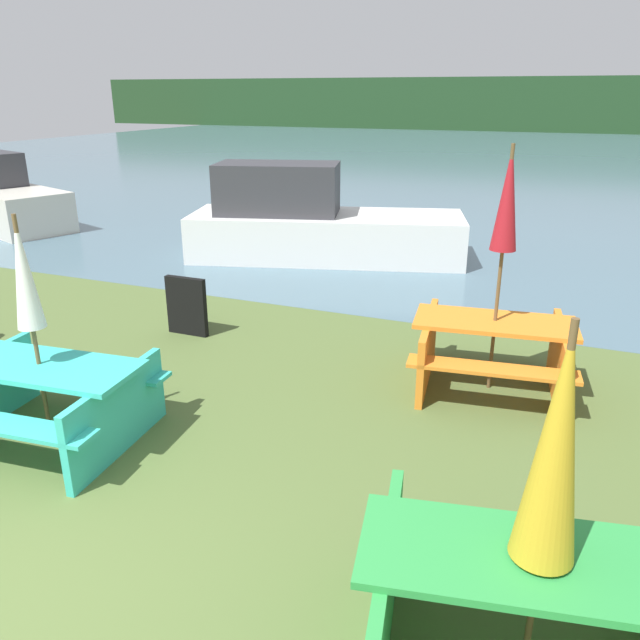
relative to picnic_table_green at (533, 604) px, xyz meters
The scene contains 11 objects.
water 30.17m from the picnic_table_green, 95.97° to the left, with size 60.00×50.00×0.00m.
far_treeline 50.13m from the picnic_table_green, 93.59° to the left, with size 80.00×1.60×4.00m.
picnic_table_green is the anchor object (origin of this frame).
picnic_table_teal 4.24m from the picnic_table_green, 167.88° to the left, with size 1.86×1.54×0.73m.
picnic_table_orange 3.48m from the picnic_table_green, 100.93° to the left, with size 1.75×1.57×0.75m.
umbrella_crimson 3.78m from the picnic_table_green, 100.93° to the left, with size 0.25×0.25×2.47m.
umbrella_white 4.37m from the picnic_table_green, 167.88° to the left, with size 0.23×0.23×2.02m.
umbrella_gold 0.93m from the picnic_table_green, 90.00° to the left, with size 0.31×0.31×2.01m.
boat 8.95m from the picnic_table_green, 119.88° to the left, with size 5.21×2.94×1.72m.
boat_second 14.38m from the picnic_table_green, 147.40° to the left, with size 3.82×2.56×1.62m.
signboard 5.67m from the picnic_table_green, 141.47° to the left, with size 0.55×0.08×0.75m.
Camera 1 is at (3.07, -1.60, 2.92)m, focal length 35.00 mm.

